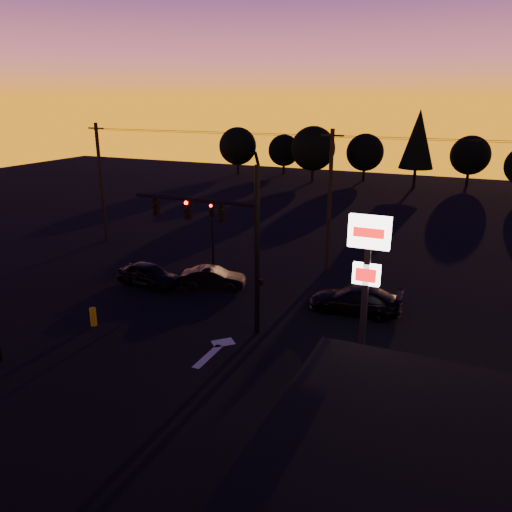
% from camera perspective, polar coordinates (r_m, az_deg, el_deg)
% --- Properties ---
extents(ground, '(120.00, 120.00, 0.00)m').
position_cam_1_polar(ground, '(21.77, -7.98, -12.19)').
color(ground, black).
rests_on(ground, ground).
extents(lane_arrow, '(1.20, 3.10, 0.01)m').
position_cam_1_polar(lane_arrow, '(22.79, -4.65, -10.60)').
color(lane_arrow, beige).
rests_on(lane_arrow, ground).
extents(traffic_signal_mast, '(6.79, 0.52, 8.58)m').
position_cam_1_polar(traffic_signal_mast, '(23.16, -3.51, 3.03)').
color(traffic_signal_mast, black).
rests_on(traffic_signal_mast, ground).
extents(secondary_signal, '(0.30, 0.31, 4.35)m').
position_cam_1_polar(secondary_signal, '(32.32, -5.04, 3.43)').
color(secondary_signal, black).
rests_on(secondary_signal, ground).
extents(pylon_sign, '(1.50, 0.28, 6.80)m').
position_cam_1_polar(pylon_sign, '(18.61, 12.57, -1.13)').
color(pylon_sign, black).
rests_on(pylon_sign, ground).
extents(utility_pole_0, '(1.40, 0.26, 9.00)m').
position_cam_1_polar(utility_pole_0, '(40.27, -17.29, 8.06)').
color(utility_pole_0, black).
rests_on(utility_pole_0, ground).
extents(utility_pole_1, '(1.40, 0.26, 9.00)m').
position_cam_1_polar(utility_pole_1, '(31.60, 8.39, 6.20)').
color(utility_pole_1, black).
rests_on(utility_pole_1, ground).
extents(power_wires, '(36.00, 1.22, 0.07)m').
position_cam_1_polar(power_wires, '(31.07, 8.73, 13.40)').
color(power_wires, black).
rests_on(power_wires, ground).
extents(bollard, '(0.31, 0.31, 0.93)m').
position_cam_1_polar(bollard, '(26.02, -18.11, -6.61)').
color(bollard, '#C7AA0A').
rests_on(bollard, ground).
extents(tree_0, '(5.36, 5.36, 6.74)m').
position_cam_1_polar(tree_0, '(73.66, -2.10, 12.44)').
color(tree_0, black).
rests_on(tree_0, ground).
extents(tree_1, '(4.54, 4.54, 5.71)m').
position_cam_1_polar(tree_1, '(74.07, 3.21, 11.96)').
color(tree_1, black).
rests_on(tree_1, ground).
extents(tree_2, '(5.77, 5.78, 7.26)m').
position_cam_1_polar(tree_2, '(67.31, 6.54, 12.11)').
color(tree_2, black).
rests_on(tree_2, ground).
extents(tree_3, '(4.95, 4.95, 6.22)m').
position_cam_1_polar(tree_3, '(69.70, 12.35, 11.49)').
color(tree_3, black).
rests_on(tree_3, ground).
extents(tree_4, '(4.18, 4.18, 9.50)m').
position_cam_1_polar(tree_4, '(65.44, 18.04, 12.59)').
color(tree_4, black).
rests_on(tree_4, ground).
extents(tree_5, '(4.95, 4.95, 6.22)m').
position_cam_1_polar(tree_5, '(70.22, 23.29, 10.53)').
color(tree_5, black).
rests_on(tree_5, ground).
extents(car_left, '(4.21, 1.97, 1.39)m').
position_cam_1_polar(car_left, '(30.41, -12.14, -2.10)').
color(car_left, black).
rests_on(car_left, ground).
extents(car_mid, '(3.97, 2.36, 1.24)m').
position_cam_1_polar(car_mid, '(29.55, -4.91, -2.50)').
color(car_mid, black).
rests_on(car_mid, ground).
extents(car_right, '(4.88, 2.23, 1.39)m').
position_cam_1_polar(car_right, '(26.64, 11.25, -4.93)').
color(car_right, black).
rests_on(car_right, ground).
extents(suv_parked, '(4.66, 5.94, 1.50)m').
position_cam_1_polar(suv_parked, '(17.20, 21.00, -19.36)').
color(suv_parked, black).
rests_on(suv_parked, ground).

